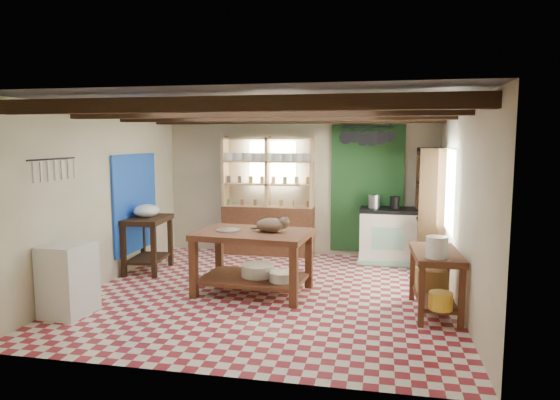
% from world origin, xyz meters
% --- Properties ---
extents(floor, '(5.00, 5.00, 0.02)m').
position_xyz_m(floor, '(0.00, 0.00, -0.01)').
color(floor, maroon).
rests_on(floor, ground).
extents(ceiling, '(5.00, 5.00, 0.02)m').
position_xyz_m(ceiling, '(0.00, 0.00, 2.60)').
color(ceiling, '#424246').
rests_on(ceiling, wall_back).
extents(wall_back, '(5.00, 0.04, 2.60)m').
position_xyz_m(wall_back, '(0.00, 2.50, 1.30)').
color(wall_back, beige).
rests_on(wall_back, floor).
extents(wall_front, '(5.00, 0.04, 2.60)m').
position_xyz_m(wall_front, '(0.00, -2.50, 1.30)').
color(wall_front, beige).
rests_on(wall_front, floor).
extents(wall_left, '(0.04, 5.00, 2.60)m').
position_xyz_m(wall_left, '(-2.50, 0.00, 1.30)').
color(wall_left, beige).
rests_on(wall_left, floor).
extents(wall_right, '(0.04, 5.00, 2.60)m').
position_xyz_m(wall_right, '(2.50, 0.00, 1.30)').
color(wall_right, beige).
rests_on(wall_right, floor).
extents(ceiling_beams, '(5.00, 3.80, 0.15)m').
position_xyz_m(ceiling_beams, '(0.00, 0.00, 2.48)').
color(ceiling_beams, '#321F11').
rests_on(ceiling_beams, ceiling).
extents(blue_wall_patch, '(0.04, 1.40, 1.60)m').
position_xyz_m(blue_wall_patch, '(-2.47, 0.90, 1.10)').
color(blue_wall_patch, blue).
rests_on(blue_wall_patch, wall_left).
extents(green_wall_patch, '(1.30, 0.04, 2.30)m').
position_xyz_m(green_wall_patch, '(1.25, 2.47, 1.25)').
color(green_wall_patch, '#1D481F').
rests_on(green_wall_patch, wall_back).
extents(window_back, '(0.90, 0.02, 0.80)m').
position_xyz_m(window_back, '(-0.50, 2.48, 1.70)').
color(window_back, beige).
rests_on(window_back, wall_back).
extents(window_right, '(0.02, 1.30, 1.20)m').
position_xyz_m(window_right, '(2.48, 1.00, 1.40)').
color(window_right, beige).
rests_on(window_right, wall_right).
extents(utensil_rail, '(0.06, 0.90, 0.28)m').
position_xyz_m(utensil_rail, '(-2.44, -1.20, 1.78)').
color(utensil_rail, black).
rests_on(utensil_rail, wall_left).
extents(pot_rack, '(0.86, 0.12, 0.36)m').
position_xyz_m(pot_rack, '(1.25, 2.05, 2.18)').
color(pot_rack, black).
rests_on(pot_rack, ceiling).
extents(shelving_unit, '(1.70, 0.34, 2.20)m').
position_xyz_m(shelving_unit, '(-0.55, 2.31, 1.10)').
color(shelving_unit, tan).
rests_on(shelving_unit, floor).
extents(tall_rack, '(0.40, 0.86, 2.00)m').
position_xyz_m(tall_rack, '(2.28, 1.80, 1.00)').
color(tall_rack, '#321F11').
rests_on(tall_rack, floor).
extents(work_table, '(1.61, 1.14, 0.87)m').
position_xyz_m(work_table, '(-0.22, -0.03, 0.44)').
color(work_table, brown).
rests_on(work_table, floor).
extents(stove, '(0.97, 0.66, 0.95)m').
position_xyz_m(stove, '(1.63, 2.15, 0.47)').
color(stove, white).
rests_on(stove, floor).
extents(prep_table, '(0.67, 0.93, 0.89)m').
position_xyz_m(prep_table, '(-2.20, 0.75, 0.44)').
color(prep_table, '#321F11').
rests_on(prep_table, floor).
extents(white_cabinet, '(0.53, 0.62, 0.88)m').
position_xyz_m(white_cabinet, '(-2.22, -1.32, 0.44)').
color(white_cabinet, white).
rests_on(white_cabinet, floor).
extents(right_counter, '(0.60, 1.12, 0.78)m').
position_xyz_m(right_counter, '(2.18, -0.39, 0.39)').
color(right_counter, brown).
rests_on(right_counter, floor).
extents(cat, '(0.45, 0.36, 0.19)m').
position_xyz_m(cat, '(0.03, 0.00, 0.97)').
color(cat, brown).
rests_on(cat, work_table).
extents(steel_tray, '(0.36, 0.36, 0.02)m').
position_xyz_m(steel_tray, '(-0.58, -0.05, 0.88)').
color(steel_tray, '#9E9EA5').
rests_on(steel_tray, work_table).
extents(basin_large, '(0.51, 0.51, 0.16)m').
position_xyz_m(basin_large, '(-0.17, 0.02, 0.31)').
color(basin_large, white).
rests_on(basin_large, work_table).
extents(basin_small, '(0.38, 0.38, 0.12)m').
position_xyz_m(basin_small, '(0.22, -0.16, 0.29)').
color(basin_small, white).
rests_on(basin_small, work_table).
extents(kettle_left, '(0.20, 0.20, 0.23)m').
position_xyz_m(kettle_left, '(1.38, 2.15, 1.07)').
color(kettle_left, '#9E9EA5').
rests_on(kettle_left, stove).
extents(kettle_right, '(0.17, 0.17, 0.21)m').
position_xyz_m(kettle_right, '(1.73, 2.15, 1.05)').
color(kettle_right, black).
rests_on(kettle_right, stove).
extents(enamel_bowl, '(0.45, 0.45, 0.21)m').
position_xyz_m(enamel_bowl, '(-2.20, 0.75, 0.99)').
color(enamel_bowl, white).
rests_on(enamel_bowl, prep_table).
extents(white_bucket, '(0.26, 0.26, 0.25)m').
position_xyz_m(white_bucket, '(2.15, -0.74, 0.91)').
color(white_bucket, white).
rests_on(white_bucket, right_counter).
extents(wicker_basket, '(0.40, 0.33, 0.27)m').
position_xyz_m(wicker_basket, '(2.17, -0.09, 0.34)').
color(wicker_basket, '#A67C42').
rests_on(wicker_basket, right_counter).
extents(yellow_tub, '(0.28, 0.28, 0.20)m').
position_xyz_m(yellow_tub, '(2.20, -0.84, 0.31)').
color(yellow_tub, yellow).
rests_on(yellow_tub, right_counter).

